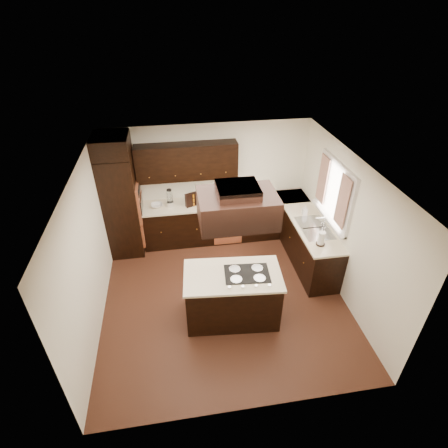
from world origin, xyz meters
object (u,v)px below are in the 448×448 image
at_px(spice_rack, 193,199).
at_px(range_hood, 237,208).
at_px(oven_column, 122,206).
at_px(island, 232,297).

bearing_deg(spice_rack, range_hood, -100.63).
xyz_separation_m(oven_column, range_hood, (1.88, -2.25, 1.10)).
distance_m(island, range_hood, 1.72).
relative_size(oven_column, spice_rack, 6.15).
bearing_deg(oven_column, range_hood, -50.26).
bearing_deg(spice_rack, oven_column, 159.48).
bearing_deg(range_hood, oven_column, 129.74).
height_order(island, range_hood, range_hood).
bearing_deg(range_hood, island, 119.15).
height_order(oven_column, range_hood, range_hood).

